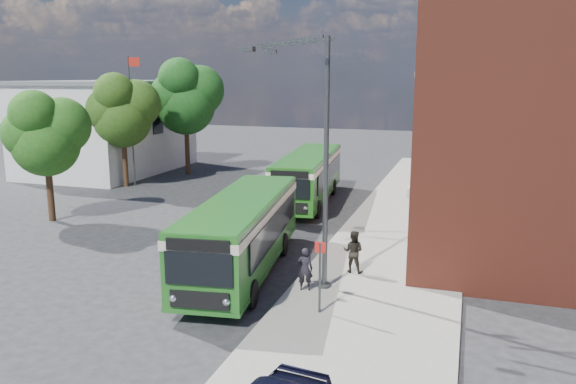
% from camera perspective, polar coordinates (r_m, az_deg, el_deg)
% --- Properties ---
extents(ground, '(120.00, 120.00, 0.00)m').
position_cam_1_polar(ground, '(24.26, -7.15, -6.85)').
color(ground, '#272729').
rests_on(ground, ground).
extents(pavement, '(6.00, 48.00, 0.15)m').
position_cam_1_polar(pavement, '(29.89, 11.86, -3.28)').
color(pavement, gray).
rests_on(pavement, ground).
extents(kerb_line, '(0.12, 48.00, 0.01)m').
position_cam_1_polar(kerb_line, '(30.36, 6.12, -3.00)').
color(kerb_line, beige).
rests_on(kerb_line, ground).
extents(brick_office, '(12.10, 26.00, 14.20)m').
position_cam_1_polar(brick_office, '(33.02, 25.50, 9.36)').
color(brick_office, maroon).
rests_on(brick_office, ground).
extents(white_building, '(9.40, 13.40, 7.30)m').
position_cam_1_polar(white_building, '(47.94, -17.77, 6.37)').
color(white_building, silver).
rests_on(white_building, ground).
extents(flagpole, '(0.95, 0.10, 9.00)m').
position_cam_1_polar(flagpole, '(40.59, -15.58, 7.43)').
color(flagpole, '#383C3E').
rests_on(flagpole, ground).
extents(street_lamp, '(2.96, 2.38, 9.00)m').
position_cam_1_polar(street_lamp, '(19.65, 2.86, 3.22)').
color(street_lamp, '#383C3E').
rests_on(street_lamp, ground).
extents(bus_stop_sign, '(0.35, 0.08, 2.52)m').
position_cam_1_polar(bus_stop_sign, '(18.20, 3.26, -8.17)').
color(bus_stop_sign, '#383C3E').
rests_on(bus_stop_sign, ground).
extents(bus_front, '(3.95, 10.71, 3.02)m').
position_cam_1_polar(bus_front, '(22.13, -4.67, -3.67)').
color(bus_front, '#21601D').
rests_on(bus_front, ground).
extents(bus_rear, '(3.63, 11.31, 3.02)m').
position_cam_1_polar(bus_rear, '(34.35, 2.09, 1.91)').
color(bus_rear, '#21651C').
rests_on(bus_rear, ground).
extents(pedestrian_a, '(0.64, 0.50, 1.57)m').
position_cam_1_polar(pedestrian_a, '(20.20, 1.73, -7.82)').
color(pedestrian_a, black).
rests_on(pedestrian_a, pavement).
extents(pedestrian_b, '(0.84, 0.66, 1.67)m').
position_cam_1_polar(pedestrian_b, '(22.10, 6.65, -6.02)').
color(pedestrian_b, black).
rests_on(pedestrian_b, pavement).
extents(tree_left, '(4.15, 3.95, 7.01)m').
position_cam_1_polar(tree_left, '(32.13, -23.44, 5.52)').
color(tree_left, '#352313').
rests_on(tree_left, ground).
extents(tree_mid, '(4.69, 4.46, 7.92)m').
position_cam_1_polar(tree_mid, '(40.65, -16.49, 7.99)').
color(tree_mid, '#352313').
rests_on(tree_mid, ground).
extents(tree_right, '(5.35, 5.09, 9.04)m').
position_cam_1_polar(tree_right, '(44.58, -10.34, 9.55)').
color(tree_right, '#352313').
rests_on(tree_right, ground).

